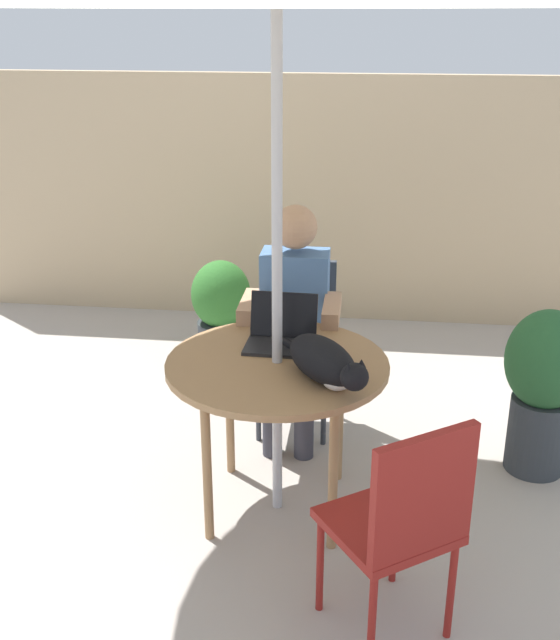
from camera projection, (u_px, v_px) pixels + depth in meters
name	position (u px, v px, depth m)	size (l,w,h in m)	color
ground_plane	(277.00, 506.00, 3.62)	(14.00, 14.00, 0.00)	#ADA399
fence_back	(319.00, 201.00, 5.50)	(5.30, 0.08, 1.71)	tan
patio_table	(277.00, 376.00, 3.37)	(0.95, 0.95, 0.73)	#9E754C
chair_occupied	(296.00, 331.00, 4.18)	(0.40, 0.40, 0.89)	#33383F
chair_empty	(403.00, 517.00, 2.68)	(0.56, 0.56, 0.89)	maroon
person_seated	(293.00, 312.00, 3.97)	(0.48, 0.48, 1.23)	#4C72A5
laptop	(281.00, 330.00, 3.50)	(0.31, 0.26, 0.21)	black
cat	(326.00, 362.00, 3.14)	(0.40, 0.57, 0.17)	black
potted_plant_near_fence	(221.00, 306.00, 5.05)	(0.38, 0.38, 0.64)	#33383D
potted_plant_by_chair	(544.00, 382.00, 3.74)	(0.39, 0.39, 0.84)	#33383D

